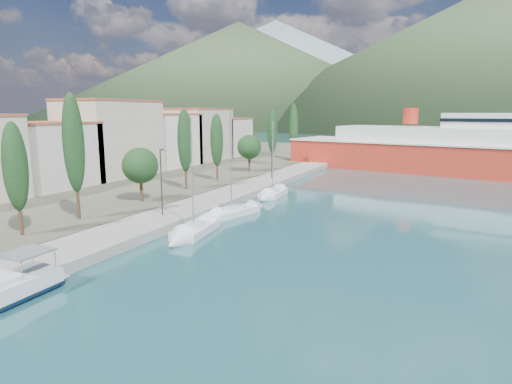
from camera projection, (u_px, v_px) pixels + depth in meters
The scene contains 10 objects.
ground at pixel (402, 146), 131.05m from camera, with size 1400.00×1400.00×0.00m, color #225257.
quay at pixel (230, 195), 51.02m from camera, with size 5.00×88.00×0.80m, color gray.
land_strip at pixel (69, 169), 75.77m from camera, with size 70.00×148.00×0.70m, color #565644.
town_buildings at pixel (137, 141), 69.38m from camera, with size 9.20×69.20×11.30m.
tree_row at pixel (211, 144), 57.75m from camera, with size 3.89×62.73×11.33m.
lamp_posts at pixel (173, 177), 40.26m from camera, with size 0.15×46.75×6.06m.
sailboat_near at pixel (186, 236), 34.52m from camera, with size 3.18×7.64×10.64m.
sailboat_mid at pixel (221, 216), 41.36m from camera, with size 4.12×8.00×11.14m.
sailboat_far at pixel (269, 196), 51.06m from camera, with size 2.46×6.89×10.00m.
ferry at pixel (458, 153), 71.72m from camera, with size 59.38×22.69×11.54m.
Camera 1 is at (15.01, -18.07, 10.07)m, focal length 30.00 mm.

